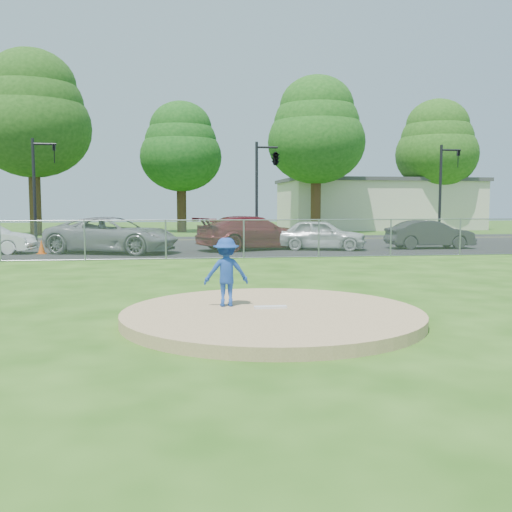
{
  "coord_description": "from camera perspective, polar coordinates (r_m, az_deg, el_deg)",
  "views": [
    {
      "loc": [
        -1.77,
        -9.96,
        2.09
      ],
      "look_at": [
        0.0,
        2.0,
        1.0
      ],
      "focal_mm": 40.0,
      "sensor_mm": 36.0,
      "label": 1
    }
  ],
  "objects": [
    {
      "name": "commercial_building",
      "position": [
        51.15,
        11.95,
        5.13
      ],
      "size": [
        16.4,
        9.4,
        4.3
      ],
      "color": "beige",
      "rests_on": "ground"
    },
    {
      "name": "tree_left",
      "position": [
        42.44,
        -21.48,
        13.14
      ],
      "size": [
        7.84,
        7.84,
        12.53
      ],
      "color": "#3D2A16",
      "rests_on": "ground"
    },
    {
      "name": "parked_car_gray",
      "position": [
        25.31,
        -14.11,
        2.06
      ],
      "size": [
        6.18,
        4.46,
        1.56
      ],
      "primitive_type": "imported",
      "rotation": [
        0.0,
        0.0,
        1.2
      ],
      "color": "gray",
      "rests_on": "parking_lot"
    },
    {
      "name": "traffic_signal_right",
      "position": [
        35.77,
        18.3,
        6.94
      ],
      "size": [
        1.28,
        0.2,
        5.6
      ],
      "color": "black",
      "rests_on": "ground"
    },
    {
      "name": "parking_lot",
      "position": [
        26.61,
        -4.58,
        0.64
      ],
      "size": [
        50.0,
        8.0,
        0.01
      ],
      "primitive_type": "cube",
      "color": "black",
      "rests_on": "ground"
    },
    {
      "name": "tree_center",
      "position": [
        44.19,
        -7.52,
        10.8
      ],
      "size": [
        6.16,
        6.16,
        9.84
      ],
      "color": "#362213",
      "rests_on": "ground"
    },
    {
      "name": "traffic_signal_center",
      "position": [
        32.57,
        1.77,
        9.59
      ],
      "size": [
        1.42,
        2.48,
        5.6
      ],
      "color": "black",
      "rests_on": "ground"
    },
    {
      "name": "pitchers_mound",
      "position": [
        10.31,
        1.64,
        -5.98
      ],
      "size": [
        5.4,
        5.4,
        0.2
      ],
      "primitive_type": "cylinder",
      "color": "tan",
      "rests_on": "ground"
    },
    {
      "name": "ground",
      "position": [
        20.15,
        -3.34,
        -0.81
      ],
      "size": [
        120.0,
        120.0,
        0.0
      ],
      "primitive_type": "plane",
      "color": "#234E11",
      "rests_on": "ground"
    },
    {
      "name": "parked_car_charcoal",
      "position": [
        28.42,
        16.98,
        2.09
      ],
      "size": [
        4.09,
        1.45,
        1.34
      ],
      "primitive_type": "imported",
      "rotation": [
        0.0,
        0.0,
        1.56
      ],
      "color": "#28282B",
      "rests_on": "parking_lot"
    },
    {
      "name": "tree_far_right",
      "position": [
        50.2,
        17.63,
        10.6
      ],
      "size": [
        6.72,
        6.72,
        10.74
      ],
      "color": "#342013",
      "rests_on": "ground"
    },
    {
      "name": "parked_car_pearl",
      "position": [
        26.55,
        6.53,
        2.16
      ],
      "size": [
        4.46,
        2.91,
        1.41
      ],
      "primitive_type": "imported",
      "rotation": [
        0.0,
        0.0,
        1.24
      ],
      "color": "silver",
      "rests_on": "parking_lot"
    },
    {
      "name": "chain_link_fence",
      "position": [
        22.08,
        -3.81,
        1.66
      ],
      "size": [
        40.0,
        0.06,
        1.5
      ],
      "primitive_type": "cube",
      "color": "gray",
      "rests_on": "ground"
    },
    {
      "name": "street",
      "position": [
        34.07,
        -5.43,
        1.62
      ],
      "size": [
        60.0,
        7.0,
        0.01
      ],
      "primitive_type": "cube",
      "color": "black",
      "rests_on": "ground"
    },
    {
      "name": "pitching_rubber",
      "position": [
        10.49,
        1.45,
        -5.13
      ],
      "size": [
        0.6,
        0.15,
        0.04
      ],
      "primitive_type": "cube",
      "color": "white",
      "rests_on": "pitchers_mound"
    },
    {
      "name": "pitcher",
      "position": [
        10.63,
        -3.0,
        -1.61
      ],
      "size": [
        0.83,
        0.49,
        1.28
      ],
      "primitive_type": "imported",
      "rotation": [
        0.0,
        0.0,
        3.16
      ],
      "color": "#1B4097",
      "rests_on": "pitchers_mound"
    },
    {
      "name": "tree_right",
      "position": [
        43.68,
        6.06,
        12.44
      ],
      "size": [
        7.28,
        7.28,
        11.63
      ],
      "color": "#3D2516",
      "rests_on": "ground"
    },
    {
      "name": "parked_car_darkred",
      "position": [
        26.41,
        -0.3,
        2.34
      ],
      "size": [
        5.81,
        4.04,
        1.56
      ],
      "primitive_type": "imported",
      "rotation": [
        0.0,
        0.0,
        1.95
      ],
      "color": "maroon",
      "rests_on": "parking_lot"
    },
    {
      "name": "traffic_signal_left",
      "position": [
        32.74,
        -20.92,
        7.05
      ],
      "size": [
        1.28,
        0.2,
        5.6
      ],
      "color": "black",
      "rests_on": "ground"
    },
    {
      "name": "traffic_cone",
      "position": [
        25.8,
        -20.66,
        0.87
      ],
      "size": [
        0.31,
        0.31,
        0.6
      ],
      "primitive_type": "cone",
      "color": "#F1590C",
      "rests_on": "parking_lot"
    }
  ]
}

